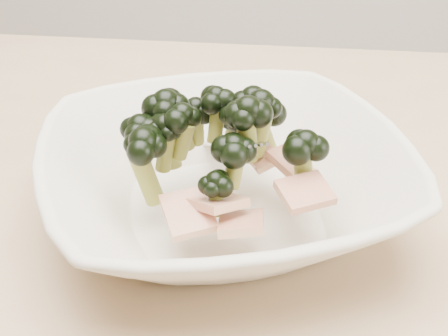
{
  "coord_description": "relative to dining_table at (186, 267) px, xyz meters",
  "views": [
    {
      "loc": [
        0.1,
        -0.49,
        1.07
      ],
      "look_at": [
        0.04,
        -0.04,
        0.8
      ],
      "focal_mm": 50.0,
      "sensor_mm": 36.0,
      "label": 1
    }
  ],
  "objects": [
    {
      "name": "broccoli_dish",
      "position": [
        0.04,
        -0.04,
        0.14
      ],
      "size": [
        0.4,
        0.4,
        0.13
      ],
      "color": "beige",
      "rests_on": "dining_table"
    },
    {
      "name": "dining_table",
      "position": [
        0.0,
        0.0,
        0.0
      ],
      "size": [
        1.2,
        0.8,
        0.75
      ],
      "color": "tan",
      "rests_on": "ground"
    }
  ]
}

